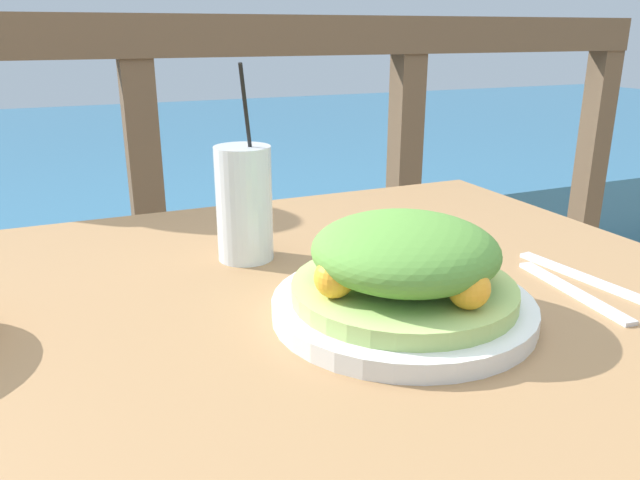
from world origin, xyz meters
TOP-DOWN VIEW (x-y plane):
  - patio_table at (0.00, 0.00)m, footprint 1.11×0.86m
  - railing_fence at (-0.00, 0.85)m, footprint 2.80×0.08m
  - sea_backdrop at (0.00, 3.35)m, footprint 12.00×4.00m
  - salad_plate at (0.13, -0.07)m, footprint 0.27×0.27m
  - drink_glass at (0.03, 0.17)m, footprint 0.07×0.07m
  - fork at (0.34, -0.09)m, footprint 0.03×0.18m
  - knife at (0.38, -0.06)m, footprint 0.03×0.18m

SIDE VIEW (x-z plane):
  - sea_backdrop at x=0.00m, z-range 0.00..0.40m
  - patio_table at x=0.00m, z-range 0.27..1.01m
  - railing_fence at x=0.00m, z-range 0.20..1.26m
  - fork at x=0.34m, z-range 0.74..0.75m
  - knife at x=0.38m, z-range 0.74..0.75m
  - salad_plate at x=0.13m, z-range 0.73..0.84m
  - drink_glass at x=0.03m, z-range 0.69..0.94m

